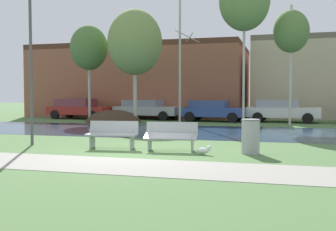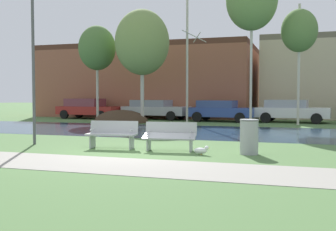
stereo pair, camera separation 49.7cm
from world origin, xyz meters
TOP-DOWN VIEW (x-y plane):
  - ground_plane at (0.00, 10.00)m, footprint 120.00×120.00m
  - paved_path_strip at (0.00, -2.09)m, footprint 60.00×2.23m
  - river_band at (0.00, 7.55)m, footprint 80.00×7.20m
  - soil_mound at (-5.89, 12.37)m, footprint 3.48×2.86m
  - bench_left at (-0.98, 0.81)m, footprint 1.65×0.72m
  - bench_right at (0.96, 0.81)m, footprint 1.65×0.72m
  - trash_bin at (3.34, 0.81)m, footprint 0.55×0.55m
  - seagull at (2.07, 0.24)m, footprint 0.47×0.17m
  - streetlamp at (-4.02, 0.99)m, footprint 0.32×0.32m
  - birch_far_left at (-7.72, 12.77)m, footprint 2.38×2.38m
  - birch_left at (-4.47, 12.40)m, footprint 3.33×3.33m
  - birch_center_left at (-1.87, 13.43)m, footprint 1.31×2.10m
  - birch_center at (2.06, 12.84)m, footprint 2.92×2.92m
  - birch_center_right at (4.67, 13.51)m, footprint 2.03×2.03m
  - parked_van_nearest_red at (-9.88, 15.43)m, footprint 4.84×2.35m
  - parked_sedan_second_silver at (-4.95, 16.06)m, footprint 4.81×2.44m
  - parked_hatch_third_blue at (-0.10, 15.13)m, footprint 4.35×2.35m
  - parked_wagon_fourth_white at (4.23, 15.53)m, footprint 4.62×2.42m
  - building_brick_low at (-7.01, 21.71)m, footprint 16.69×9.90m
  - building_beige_block at (8.07, 21.97)m, footprint 12.12×7.06m

SIDE VIEW (x-z plane):
  - ground_plane at x=0.00m, z-range 0.00..0.00m
  - soil_mound at x=-5.89m, z-range -0.79..0.79m
  - river_band at x=0.00m, z-range 0.00..0.01m
  - paved_path_strip at x=0.00m, z-range 0.00..0.01m
  - seagull at x=2.07m, z-range 0.00..0.27m
  - bench_left at x=-0.98m, z-range 0.04..0.91m
  - bench_right at x=0.96m, z-range 0.04..0.91m
  - trash_bin at x=3.34m, z-range 0.02..1.02m
  - parked_hatch_third_blue at x=-0.10m, z-range 0.05..1.42m
  - parked_sedan_second_silver at x=-4.95m, z-range 0.05..1.42m
  - parked_wagon_fourth_white at x=4.23m, z-range 0.05..1.46m
  - parked_van_nearest_red at x=-9.88m, z-range 0.04..1.50m
  - building_brick_low at x=-7.01m, z-range 0.00..5.65m
  - building_beige_block at x=8.07m, z-range 0.00..5.96m
  - birch_center_left at x=-1.87m, z-range 0.06..7.77m
  - streetlamp at x=-4.02m, z-range 0.95..7.06m
  - birch_far_left at x=-7.72m, z-range 1.64..7.80m
  - birch_left at x=-4.47m, z-range 1.45..8.37m
  - birch_center_right at x=4.67m, z-range 1.90..8.77m
  - birch_center at x=2.06m, z-range 2.55..11.70m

